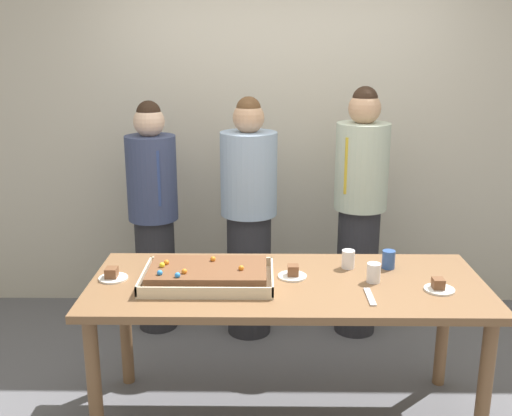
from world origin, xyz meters
name	(u,v)px	position (x,y,z in m)	size (l,w,h in m)	color
ground_plane	(285,416)	(0.00, 0.00, 0.00)	(12.00, 12.00, 0.00)	#5B5B60
interior_back_panel	(280,109)	(0.00, 1.60, 1.50)	(8.00, 0.12, 3.00)	beige
party_table	(287,298)	(0.00, 0.00, 0.70)	(2.03, 0.83, 0.79)	brown
sheet_cake	(208,275)	(-0.41, -0.02, 0.83)	(0.66, 0.42, 0.11)	beige
plated_slice_near_left	(112,275)	(-0.91, 0.03, 0.81)	(0.15, 0.15, 0.06)	white
plated_slice_near_right	(439,287)	(0.75, -0.10, 0.81)	(0.15, 0.15, 0.06)	white
plated_slice_far_left	(293,273)	(0.03, 0.06, 0.81)	(0.15, 0.15, 0.07)	white
drink_cup_nearest	(374,273)	(0.44, 0.00, 0.84)	(0.07, 0.07, 0.10)	white
drink_cup_middle	(389,259)	(0.56, 0.19, 0.84)	(0.07, 0.07, 0.10)	#2D5199
drink_cup_far_end	(348,259)	(0.34, 0.20, 0.84)	(0.07, 0.07, 0.10)	white
cake_server_utensil	(370,297)	(0.39, -0.19, 0.80)	(0.03, 0.20, 0.01)	silver
person_serving_front	(360,210)	(0.53, 1.02, 0.89)	(0.35, 0.35, 1.71)	#28282D
person_green_shirt_behind	(249,217)	(-0.22, 1.00, 0.84)	(0.38, 0.38, 1.65)	#28282D
person_striped_tie_right	(154,215)	(-0.88, 1.07, 0.84)	(0.34, 0.34, 1.61)	#28282D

